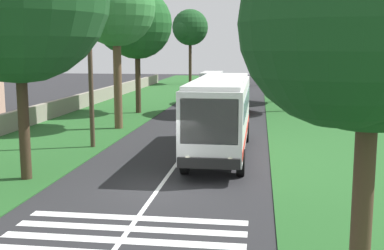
{
  "coord_description": "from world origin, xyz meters",
  "views": [
    {
      "loc": [
        -17.36,
        -3.64,
        5.18
      ],
      "look_at": [
        5.24,
        -0.54,
        1.6
      ],
      "focal_mm": 46.06,
      "sensor_mm": 36.0,
      "label": 1
    }
  ],
  "objects_px": {
    "trailing_car_1": "(204,95)",
    "roadside_tree_left_1": "(115,10)",
    "roadside_tree_right_1": "(290,6)",
    "roadside_tree_right_3": "(277,30)",
    "coach_bus": "(221,111)",
    "roadside_tree_left_3": "(190,29)",
    "utility_pole": "(90,59)",
    "trailing_car_0": "(236,104)",
    "trailing_minibus_0": "(212,81)",
    "roadside_tree_left_2": "(135,26)",
    "roadside_tree_right_2": "(269,25)",
    "roadside_tree_right_0": "(364,15)"
  },
  "relations": [
    {
      "from": "coach_bus",
      "to": "roadside_tree_left_3",
      "type": "xyz_separation_m",
      "value": [
        47.04,
        8.19,
        5.77
      ]
    },
    {
      "from": "coach_bus",
      "to": "trailing_minibus_0",
      "type": "distance_m",
      "value": 31.32
    },
    {
      "from": "roadside_tree_left_1",
      "to": "trailing_car_0",
      "type": "bearing_deg",
      "value": -37.49
    },
    {
      "from": "roadside_tree_left_2",
      "to": "roadside_tree_right_2",
      "type": "height_order",
      "value": "roadside_tree_right_2"
    },
    {
      "from": "roadside_tree_left_2",
      "to": "roadside_tree_right_2",
      "type": "xyz_separation_m",
      "value": [
        31.2,
        -10.91,
        1.36
      ]
    },
    {
      "from": "trailing_car_0",
      "to": "roadside_tree_left_1",
      "type": "bearing_deg",
      "value": 142.51
    },
    {
      "from": "trailing_car_0",
      "to": "roadside_tree_left_1",
      "type": "xyz_separation_m",
      "value": [
        -9.44,
        7.24,
        6.9
      ]
    },
    {
      "from": "roadside_tree_right_1",
      "to": "roadside_tree_left_2",
      "type": "bearing_deg",
      "value": 103.49
    },
    {
      "from": "coach_bus",
      "to": "utility_pole",
      "type": "distance_m",
      "value": 7.26
    },
    {
      "from": "trailing_car_0",
      "to": "utility_pole",
      "type": "xyz_separation_m",
      "value": [
        -15.65,
        6.79,
        3.94
      ]
    },
    {
      "from": "trailing_car_0",
      "to": "roadside_tree_right_1",
      "type": "distance_m",
      "value": 8.92
    },
    {
      "from": "trailing_car_0",
      "to": "roadside_tree_right_3",
      "type": "bearing_deg",
      "value": -23.93
    },
    {
      "from": "trailing_car_1",
      "to": "roadside_tree_left_1",
      "type": "bearing_deg",
      "value": 167.44
    },
    {
      "from": "roadside_tree_right_3",
      "to": "trailing_minibus_0",
      "type": "bearing_deg",
      "value": 44.64
    },
    {
      "from": "trailing_car_1",
      "to": "utility_pole",
      "type": "xyz_separation_m",
      "value": [
        -23.1,
        3.31,
        3.94
      ]
    },
    {
      "from": "roadside_tree_right_1",
      "to": "roadside_tree_right_3",
      "type": "height_order",
      "value": "roadside_tree_right_1"
    },
    {
      "from": "coach_bus",
      "to": "roadside_tree_left_1",
      "type": "distance_m",
      "value": 11.45
    },
    {
      "from": "coach_bus",
      "to": "trailing_car_0",
      "type": "distance_m",
      "value": 16.54
    },
    {
      "from": "trailing_car_0",
      "to": "roadside_tree_right_3",
      "type": "relative_size",
      "value": 0.4
    },
    {
      "from": "trailing_car_1",
      "to": "roadside_tree_right_3",
      "type": "distance_m",
      "value": 9.29
    },
    {
      "from": "coach_bus",
      "to": "roadside_tree_right_0",
      "type": "bearing_deg",
      "value": -165.64
    },
    {
      "from": "roadside_tree_right_3",
      "to": "roadside_tree_left_1",
      "type": "bearing_deg",
      "value": 148.12
    },
    {
      "from": "roadside_tree_left_1",
      "to": "utility_pole",
      "type": "bearing_deg",
      "value": -175.86
    },
    {
      "from": "roadside_tree_left_1",
      "to": "roadside_tree_left_3",
      "type": "relative_size",
      "value": 0.96
    },
    {
      "from": "trailing_car_0",
      "to": "roadside_tree_right_2",
      "type": "relative_size",
      "value": 0.37
    },
    {
      "from": "trailing_car_0",
      "to": "roadside_tree_left_3",
      "type": "bearing_deg",
      "value": 15.0
    },
    {
      "from": "trailing_car_0",
      "to": "roadside_tree_right_2",
      "type": "height_order",
      "value": "roadside_tree_right_2"
    },
    {
      "from": "roadside_tree_right_2",
      "to": "roadside_tree_right_1",
      "type": "bearing_deg",
      "value": -177.75
    },
    {
      "from": "roadside_tree_left_2",
      "to": "roadside_tree_left_1",
      "type": "bearing_deg",
      "value": -174.99
    },
    {
      "from": "trailing_minibus_0",
      "to": "roadside_tree_right_1",
      "type": "relative_size",
      "value": 0.48
    },
    {
      "from": "coach_bus",
      "to": "roadside_tree_right_2",
      "type": "bearing_deg",
      "value": -3.78
    },
    {
      "from": "trailing_car_1",
      "to": "trailing_minibus_0",
      "type": "height_order",
      "value": "trailing_minibus_0"
    },
    {
      "from": "roadside_tree_left_3",
      "to": "roadside_tree_left_1",
      "type": "bearing_deg",
      "value": -178.63
    },
    {
      "from": "roadside_tree_left_2",
      "to": "roadside_tree_right_3",
      "type": "relative_size",
      "value": 0.91
    },
    {
      "from": "roadside_tree_left_2",
      "to": "roadside_tree_right_3",
      "type": "xyz_separation_m",
      "value": [
        9.58,
        -11.31,
        0.0
      ]
    },
    {
      "from": "roadside_tree_right_1",
      "to": "roadside_tree_left_1",
      "type": "bearing_deg",
      "value": 132.53
    },
    {
      "from": "coach_bus",
      "to": "utility_pole",
      "type": "xyz_separation_m",
      "value": [
        0.82,
        6.78,
        2.46
      ]
    },
    {
      "from": "trailing_car_1",
      "to": "roadside_tree_right_1",
      "type": "bearing_deg",
      "value": -130.35
    },
    {
      "from": "roadside_tree_left_1",
      "to": "roadside_tree_right_1",
      "type": "height_order",
      "value": "roadside_tree_right_1"
    },
    {
      "from": "coach_bus",
      "to": "roadside_tree_right_1",
      "type": "bearing_deg",
      "value": -13.31
    },
    {
      "from": "trailing_car_0",
      "to": "roadside_tree_right_3",
      "type": "distance_m",
      "value": 10.46
    },
    {
      "from": "roadside_tree_left_1",
      "to": "roadside_tree_left_3",
      "type": "bearing_deg",
      "value": 1.37
    },
    {
      "from": "trailing_car_1",
      "to": "roadside_tree_right_0",
      "type": "relative_size",
      "value": 0.53
    },
    {
      "from": "roadside_tree_right_1",
      "to": "roadside_tree_right_2",
      "type": "bearing_deg",
      "value": 2.25
    },
    {
      "from": "utility_pole",
      "to": "roadside_tree_right_3",
      "type": "bearing_deg",
      "value": -23.6
    },
    {
      "from": "roadside_tree_right_0",
      "to": "utility_pole",
      "type": "distance_m",
      "value": 18.44
    },
    {
      "from": "roadside_tree_left_3",
      "to": "utility_pole",
      "type": "distance_m",
      "value": 46.36
    },
    {
      "from": "trailing_car_1",
      "to": "roadside_tree_left_3",
      "type": "distance_m",
      "value": 24.69
    },
    {
      "from": "trailing_car_1",
      "to": "roadside_tree_left_3",
      "type": "relative_size",
      "value": 0.41
    },
    {
      "from": "roadside_tree_left_3",
      "to": "roadside_tree_right_2",
      "type": "height_order",
      "value": "roadside_tree_right_2"
    }
  ]
}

